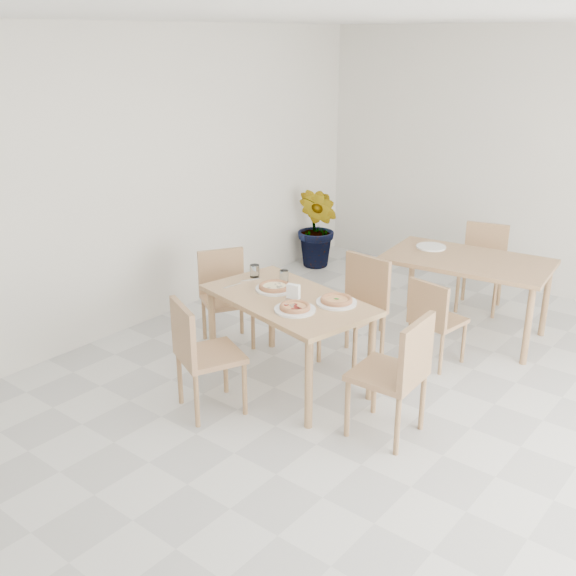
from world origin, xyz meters
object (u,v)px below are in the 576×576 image
Objects in this scene: tumbler_b at (284,276)px; plate_empty at (431,247)px; pizza_mushroom at (275,286)px; tumbler_a at (255,271)px; chair_west at (225,291)px; plate_margherita at (336,302)px; napkin_holder at (293,292)px; main_table at (288,308)px; plate_mushroom at (275,289)px; chair_back_n at (483,260)px; chair_north at (358,302)px; pizza_margherita at (336,300)px; plate_pepperoni at (295,310)px; chair_east at (399,369)px; potted_plant at (318,228)px; second_table at (467,267)px; chair_south at (199,350)px; pizza_pepperoni at (295,307)px; chair_back_s at (434,316)px.

tumbler_b is 1.71m from plate_empty.
pizza_mushroom is 0.36m from tumbler_a.
plate_margherita is (1.33, -0.13, 0.26)m from chair_west.
napkin_holder reaches higher than pizza_mushroom.
plate_mushroom is (-0.19, 0.06, 0.10)m from main_table.
tumbler_a is (-0.89, 0.06, 0.04)m from plate_margherita.
pizza_mushroom is at bearing -120.45° from chair_back_n.
chair_west is 0.84m from plate_mushroom.
chair_north is 8.66× the size of tumbler_a.
tumbler_a is at bearing -166.11° from tumbler_b.
chair_north is 0.66m from pizza_margherita.
plate_pepperoni and plate_empty have the same top height.
chair_north is 1.00× the size of chair_east.
main_table is 1.01m from chair_west.
plate_pepperoni is (1.17, -0.44, 0.26)m from chair_west.
chair_north is 1.24m from chair_west.
chair_west is at bearing -75.16° from potted_plant.
second_table is (0.93, 1.54, -0.13)m from tumbler_b.
potted_plant reaches higher than tumbler_b.
chair_east is 7.31× the size of napkin_holder.
napkin_holder is (0.58, -0.21, 0.01)m from tumbler_a.
chair_north is at bearing -121.52° from second_table.
pizza_margherita is (0.37, 0.13, 0.12)m from main_table.
chair_north is 2.96× the size of plate_mushroom.
chair_south is at bearing -67.85° from potted_plant.
chair_east is at bearing -20.14° from napkin_holder.
pizza_margherita is 0.35m from pizza_pepperoni.
second_table is (0.87, 1.74, -0.09)m from plate_mushroom.
plate_empty is (-0.12, 1.76, -0.02)m from pizza_margherita.
second_table is at bearing 58.37° from napkin_holder.
chair_back_n reaches higher than main_table.
pizza_mushroom is 0.26m from napkin_holder.
chair_west is at bearing 31.79° from chair_back_s.
chair_back_n is (0.31, 2.73, -0.28)m from pizza_pepperoni.
chair_south is at bearing -123.26° from plate_margherita.
napkin_holder is at bearing -19.34° from tumbler_a.
plate_margherita is 0.35m from pizza_pepperoni.
tumbler_b is 1.81m from second_table.
chair_back_s is at bearing -35.39° from chair_west.
chair_back_s is (0.55, 1.20, -0.33)m from pizza_pepperoni.
tumbler_a is at bearing 40.84° from chair_back_s.
napkin_holder is at bearing -116.18° from second_table.
chair_west is at bearing 165.02° from pizza_mushroom.
chair_east is (0.90, -0.86, 0.00)m from chair_north.
plate_mushroom reaches higher than main_table.
second_table is 1.80× the size of chair_back_n.
chair_north is 1.86m from chair_back_n.
chair_east is 1.32m from pizza_mushroom.
chair_back_s is (1.72, 0.75, -0.05)m from chair_west.
tumbler_a is (-0.73, 0.37, 0.02)m from pizza_pepperoni.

